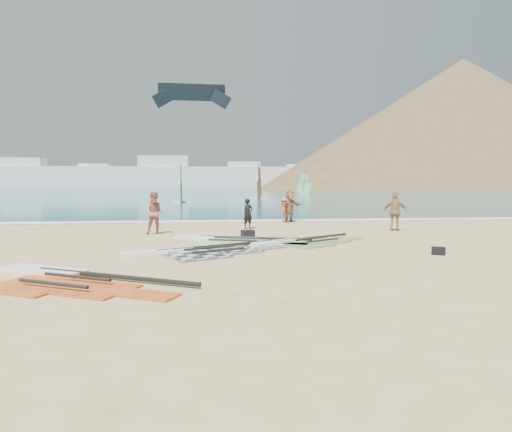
{
  "coord_description": "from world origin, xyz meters",
  "views": [
    {
      "loc": [
        -2.26,
        -13.54,
        2.41
      ],
      "look_at": [
        -0.44,
        4.0,
        1.0
      ],
      "focal_mm": 30.0,
      "sensor_mm": 36.0,
      "label": 1
    }
  ],
  "objects": [
    {
      "name": "rig_green",
      "position": [
        -1.67,
        3.77,
        0.05
      ],
      "size": [
        5.67,
        3.24,
        0.2
      ],
      "rotation": [
        0.0,
        0.0,
        -0.31
      ],
      "color": "#51C31B",
      "rests_on": "ground"
    },
    {
      "name": "gear_bag_near",
      "position": [
        -0.72,
        4.72,
        0.17
      ],
      "size": [
        0.62,
        0.53,
        0.34
      ],
      "primitive_type": "cube",
      "rotation": [
        0.0,
        0.0,
        0.31
      ],
      "color": "black",
      "rests_on": "ground"
    },
    {
      "name": "ground",
      "position": [
        0.0,
        0.0,
        0.0
      ],
      "size": [
        300.0,
        300.0,
        0.0
      ],
      "primitive_type": "plane",
      "color": "#D8B07E",
      "rests_on": "ground"
    },
    {
      "name": "headland_main",
      "position": [
        85.0,
        130.0,
        0.0
      ],
      "size": [
        143.0,
        143.0,
        45.0
      ],
      "primitive_type": "cone",
      "color": "brown",
      "rests_on": "ground"
    },
    {
      "name": "rig_orange",
      "position": [
        1.3,
        2.86,
        0.05
      ],
      "size": [
        4.94,
        3.53,
        0.2
      ],
      "rotation": [
        0.0,
        0.0,
        0.54
      ],
      "color": "orange",
      "rests_on": "ground"
    },
    {
      "name": "far_town",
      "position": [
        -15.72,
        150.0,
        4.49
      ],
      "size": [
        160.0,
        8.0,
        12.0
      ],
      "color": "white",
      "rests_on": "ground"
    },
    {
      "name": "rig_red",
      "position": [
        -5.85,
        -2.85,
        0.05
      ],
      "size": [
        5.44,
        4.03,
        0.2
      ],
      "rotation": [
        0.0,
        0.0,
        -0.47
      ],
      "color": "red",
      "rests_on": "ground"
    },
    {
      "name": "beachgoer_left",
      "position": [
        -4.84,
        6.36,
        0.98
      ],
      "size": [
        1.04,
        0.85,
        1.96
      ],
      "primitive_type": "imported",
      "rotation": [
        0.0,
        0.0,
        0.12
      ],
      "color": "#B56C61",
      "rests_on": "ground"
    },
    {
      "name": "sea",
      "position": [
        0.0,
        132.0,
        0.0
      ],
      "size": [
        300.0,
        240.0,
        0.06
      ],
      "primitive_type": "cube",
      "color": "navy",
      "rests_on": "ground"
    },
    {
      "name": "windsurfer_left",
      "position": [
        -5.77,
        36.65,
        1.28
      ],
      "size": [
        2.4,
        2.94,
        4.38
      ],
      "rotation": [
        0.0,
        0.0,
        -0.01
      ],
      "color": "white",
      "rests_on": "ground"
    },
    {
      "name": "windsurfer_right",
      "position": [
        14.36,
        62.33,
        1.3
      ],
      "size": [
        2.41,
        2.37,
        4.45
      ],
      "rotation": [
        0.0,
        0.0,
        0.92
      ],
      "color": "white",
      "rests_on": "ground"
    },
    {
      "name": "gear_bag_far",
      "position": [
        5.21,
        -0.22,
        0.13
      ],
      "size": [
        0.52,
        0.47,
        0.26
      ],
      "primitive_type": "cube",
      "rotation": [
        0.0,
        0.0,
        -0.48
      ],
      "color": "black",
      "rests_on": "ground"
    },
    {
      "name": "windsurfer_centre",
      "position": [
        4.48,
        46.77,
        1.41
      ],
      "size": [
        2.84,
        3.21,
        4.99
      ],
      "rotation": [
        0.0,
        0.0,
        -0.31
      ],
      "color": "white",
      "rests_on": "ground"
    },
    {
      "name": "kitesurf_kite",
      "position": [
        -4.44,
        37.91,
        12.65
      ],
      "size": [
        9.29,
        1.32,
        2.82
      ],
      "rotation": [
        0.0,
        0.0,
        0.04
      ],
      "color": "black",
      "rests_on": "ground"
    },
    {
      "name": "beachgoer_right",
      "position": [
        2.38,
        11.5,
        0.97
      ],
      "size": [
        1.74,
        1.59,
        1.93
      ],
      "primitive_type": "imported",
      "rotation": [
        0.0,
        0.0,
        0.7
      ],
      "color": "#98664B",
      "rests_on": "ground"
    },
    {
      "name": "beachgoer_mid",
      "position": [
        2.03,
        11.5,
        0.76
      ],
      "size": [
        0.98,
        0.57,
        1.52
      ],
      "primitive_type": "imported",
      "rotation": [
        0.0,
        0.0,
        0.0
      ],
      "color": "#A05E53",
      "rests_on": "ground"
    },
    {
      "name": "surf_line",
      "position": [
        0.0,
        12.3,
        0.0
      ],
      "size": [
        300.0,
        1.2,
        0.04
      ],
      "primitive_type": "cube",
      "color": "white",
      "rests_on": "ground"
    },
    {
      "name": "beachgoer_back",
      "position": [
        6.67,
        6.47,
        0.95
      ],
      "size": [
        1.2,
        0.91,
        1.9
      ],
      "primitive_type": "imported",
      "rotation": [
        0.0,
        0.0,
        2.68
      ],
      "color": "#9F724E",
      "rests_on": "ground"
    },
    {
      "name": "rig_grey",
      "position": [
        -2.78,
        0.95,
        0.05
      ],
      "size": [
        5.73,
        3.74,
        0.2
      ],
      "rotation": [
        0.0,
        0.0,
        0.45
      ],
      "color": "black",
      "rests_on": "ground"
    },
    {
      "name": "person_wetsuit",
      "position": [
        -0.4,
        8.25,
        0.78
      ],
      "size": [
        0.68,
        0.61,
        1.56
      ],
      "primitive_type": "imported",
      "rotation": [
        0.0,
        0.0,
        0.54
      ],
      "color": "black",
      "rests_on": "ground"
    }
  ]
}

